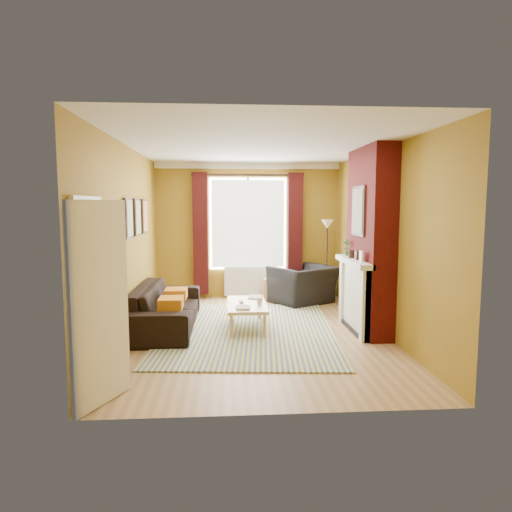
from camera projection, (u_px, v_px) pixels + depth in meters
name	position (u px, v px, depth m)	size (l,w,h in m)	color
ground	(257.00, 332.00, 6.97)	(5.50, 5.50, 0.00)	olive
room_walls	(296.00, 241.00, 7.13)	(3.82, 5.54, 2.83)	olive
striped_rug	(249.00, 330.00, 7.06)	(2.89, 3.80, 0.02)	#365796
sofa	(166.00, 307.00, 7.21)	(2.33, 0.91, 0.68)	black
armchair	(303.00, 285.00, 9.03)	(1.13, 0.99, 0.74)	black
coffee_table	(247.00, 306.00, 7.17)	(0.62, 1.22, 0.40)	#D9B97D
wicker_stool	(272.00, 289.00, 9.36)	(0.39, 0.39, 0.44)	olive
floor_lamp	(327.00, 237.00, 9.06)	(0.25, 0.25, 1.65)	black
book_a	(236.00, 307.00, 6.80)	(0.21, 0.28, 0.03)	#999999
book_b	(249.00, 297.00, 7.60)	(0.23, 0.31, 0.02)	#999999
mug	(260.00, 301.00, 7.07)	(0.10, 0.10, 0.09)	#999999
tv_remote	(241.00, 302.00, 7.22)	(0.06, 0.17, 0.02)	#27272A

